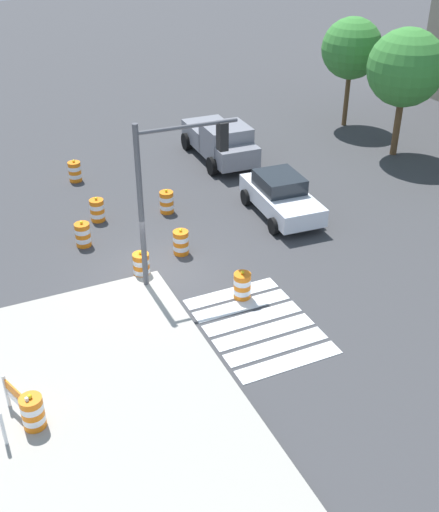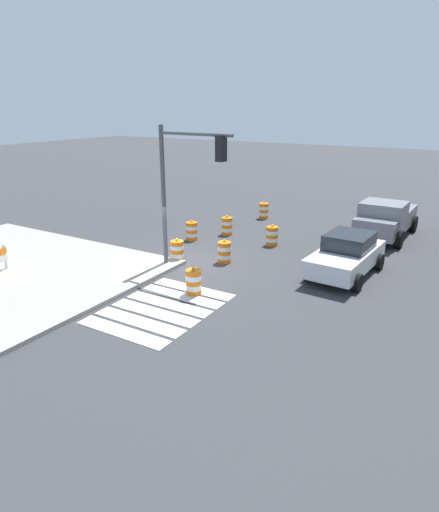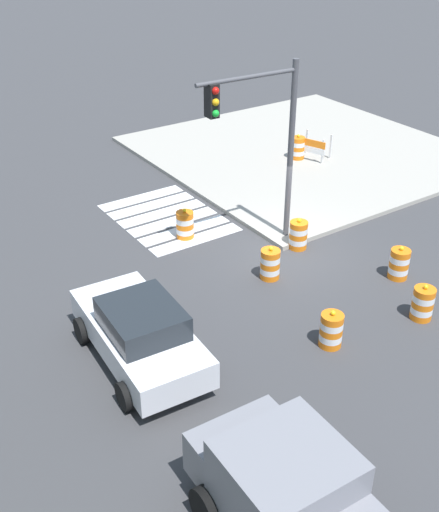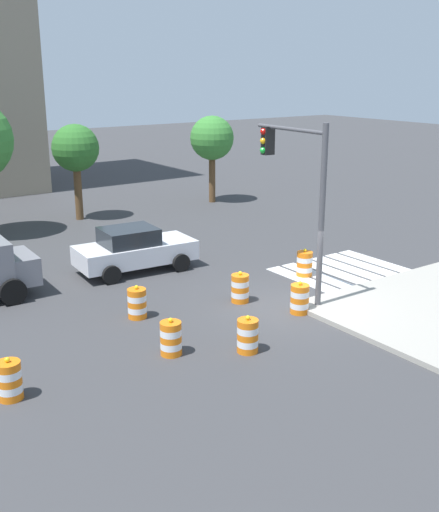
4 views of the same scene
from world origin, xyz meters
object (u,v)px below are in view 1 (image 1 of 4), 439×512
at_px(traffic_barrel_far_curb, 141,265).
at_px(street_tree_streetside_near, 352,49).
at_px(sports_car, 281,196).
at_px(traffic_light_pole, 175,173).
at_px(traffic_barrel_median_far, 83,235).
at_px(traffic_barrel_median_near, 167,202).
at_px(traffic_barrel_lane_center, 75,172).
at_px(traffic_barrel_crosswalk_end, 242,286).
at_px(pickup_truck, 221,142).
at_px(traffic_barrel_opposite_curb, 97,210).
at_px(construction_barricade, 12,403).
at_px(traffic_barrel_near_corner, 181,242).
at_px(traffic_barrel_on_sidewalk, 33,412).
at_px(street_tree_streetside_mid, 406,68).

distance_m(traffic_barrel_far_curb, street_tree_streetside_near, 18.46).
xyz_separation_m(sports_car, traffic_barrel_far_curb, (2.12, -6.60, -0.36)).
bearing_deg(traffic_light_pole, traffic_barrel_median_far, -147.72).
distance_m(traffic_barrel_median_near, traffic_barrel_lane_center, 5.30).
bearing_deg(street_tree_streetside_near, traffic_barrel_crosswalk_end, -45.02).
bearing_deg(traffic_barrel_far_curb, pickup_truck, 140.29).
height_order(traffic_barrel_crosswalk_end, traffic_barrel_lane_center, same).
relative_size(traffic_barrel_far_curb, traffic_barrel_opposite_curb, 1.00).
height_order(traffic_barrel_opposite_curb, construction_barricade, construction_barricade).
xyz_separation_m(pickup_truck, traffic_barrel_median_near, (3.99, -4.30, -0.52)).
distance_m(traffic_barrel_median_near, construction_barricade, 11.98).
bearing_deg(traffic_barrel_near_corner, traffic_barrel_opposite_curb, -151.54).
height_order(traffic_barrel_median_near, traffic_barrel_lane_center, same).
bearing_deg(street_tree_streetside_near, traffic_barrel_near_corner, -55.60).
relative_size(traffic_barrel_near_corner, traffic_barrel_crosswalk_end, 1.00).
xyz_separation_m(traffic_barrel_lane_center, traffic_barrel_on_sidewalk, (14.32, -4.50, 0.15)).
bearing_deg(traffic_barrel_on_sidewalk, street_tree_streetside_mid, 119.33).
relative_size(traffic_barrel_crosswalk_end, construction_barricade, 0.71).
height_order(traffic_barrel_median_far, traffic_barrel_far_curb, same).
xyz_separation_m(traffic_barrel_opposite_curb, street_tree_streetside_mid, (-0.74, 15.08, 3.74)).
xyz_separation_m(traffic_barrel_median_near, traffic_barrel_on_sidewalk, (9.72, -7.13, 0.15)).
xyz_separation_m(traffic_barrel_median_near, traffic_barrel_median_far, (1.24, -3.75, 0.00)).
bearing_deg(traffic_barrel_lane_center, traffic_barrel_opposite_curb, -1.59).
xyz_separation_m(traffic_barrel_far_curb, traffic_light_pole, (0.72, 1.06, 3.46)).
relative_size(pickup_truck, construction_barricade, 3.65).
bearing_deg(traffic_barrel_median_near, traffic_barrel_near_corner, -11.97).
bearing_deg(street_tree_streetside_mid, sports_car, -68.26).
bearing_deg(sports_car, traffic_barrel_median_near, -116.80).
bearing_deg(traffic_barrel_near_corner, sports_car, 104.33).
height_order(pickup_truck, traffic_barrel_opposite_curb, pickup_truck).
height_order(traffic_barrel_far_curb, traffic_barrel_lane_center, same).
bearing_deg(street_tree_streetside_mid, traffic_barrel_near_corner, -70.91).
bearing_deg(street_tree_streetside_mid, traffic_barrel_median_far, -81.30).
bearing_deg(traffic_barrel_crosswalk_end, pickup_truck, 158.37).
height_order(pickup_truck, traffic_barrel_lane_center, pickup_truck).
relative_size(traffic_barrel_far_curb, traffic_light_pole, 0.19).
relative_size(traffic_barrel_median_near, traffic_barrel_opposite_curb, 1.00).
bearing_deg(street_tree_streetside_near, traffic_barrel_lane_center, -85.49).
bearing_deg(traffic_barrel_median_far, traffic_barrel_crosswalk_end, 34.76).
distance_m(pickup_truck, traffic_barrel_opposite_curb, 7.88).
xyz_separation_m(sports_car, traffic_barrel_near_corner, (1.22, -4.79, -0.36)).
bearing_deg(traffic_barrel_far_curb, sports_car, 107.83).
relative_size(traffic_barrel_near_corner, traffic_barrel_opposite_curb, 1.00).
bearing_deg(pickup_truck, traffic_barrel_opposite_curb, -63.45).
xyz_separation_m(sports_car, traffic_barrel_on_sidewalk, (7.65, -11.22, -0.21)).
xyz_separation_m(traffic_barrel_opposite_curb, traffic_light_pole, (5.38, 1.30, 3.46)).
relative_size(traffic_barrel_near_corner, construction_barricade, 0.71).
distance_m(sports_car, street_tree_streetside_mid, 9.50).
bearing_deg(construction_barricade, traffic_barrel_on_sidewalk, 45.06).
height_order(traffic_barrel_median_far, traffic_light_pole, traffic_light_pole).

